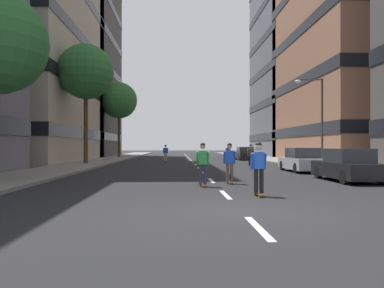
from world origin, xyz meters
name	(u,v)px	position (x,y,z in m)	size (l,w,h in m)	color
ground_plane	(192,161)	(0.00, 30.80, 0.00)	(184.79, 184.79, 0.00)	black
sidewalk_left	(110,159)	(-9.50, 34.65, 0.07)	(3.98, 84.69, 0.14)	gray
sidewalk_right	(269,159)	(9.50, 34.65, 0.07)	(3.98, 84.69, 0.14)	gray
lane_markings	(191,160)	(0.00, 33.00, 0.00)	(0.16, 72.20, 0.01)	silver
building_left_far	(60,58)	(-19.54, 47.52, 15.04)	(16.22, 18.70, 29.89)	#4C4744
building_right_mid	(370,38)	(19.54, 30.04, 13.47)	(16.22, 21.06, 26.76)	#9E6B51
building_right_far	(311,45)	(19.54, 47.52, 17.52)	(16.22, 17.38, 34.87)	slate
parked_car_near	(348,166)	(6.30, 7.45, 0.70)	(1.82, 4.40, 1.52)	black
parked_car_mid	(245,154)	(6.30, 33.28, 0.70)	(1.82, 4.40, 1.52)	black
parked_car_far	(302,161)	(6.30, 13.72, 0.70)	(1.82, 4.40, 1.52)	#B2B7BF
street_tree_near	(119,101)	(-9.50, 41.05, 7.82)	(4.92, 4.92, 10.17)	#4C3823
street_tree_far	(86,72)	(-9.50, 22.77, 8.04)	(4.77, 4.77, 10.32)	#4C3823
streetlamp_right	(317,112)	(8.73, 17.36, 4.14)	(2.13, 0.30, 6.50)	#3F3F44
skater_0	(166,152)	(-2.81, 29.67, 0.98)	(0.57, 0.92, 1.78)	brown
skater_1	(203,162)	(-0.58, 5.52, 0.98)	(0.55, 0.91, 1.78)	brown
skater_2	(251,154)	(4.11, 19.01, 1.02)	(0.57, 0.92, 1.78)	brown
skater_3	(228,152)	(3.86, 29.88, 1.02)	(0.56, 0.92, 1.78)	brown
skater_4	(230,161)	(0.67, 6.60, 0.98)	(0.53, 0.90, 1.78)	brown
skater_5	(259,166)	(1.05, 2.63, 0.98)	(0.54, 0.90, 1.78)	brown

